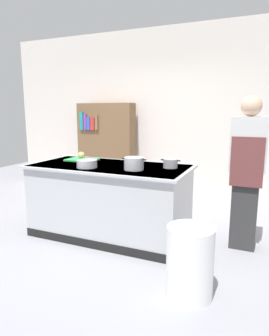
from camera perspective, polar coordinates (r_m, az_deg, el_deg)
The scene contains 11 objects.
ground_plane at distance 3.97m, azimuth -4.57°, elevation -12.37°, with size 10.00×10.00×0.00m, color gray.
back_wall at distance 5.59m, azimuth 5.48°, elevation 10.12°, with size 6.40×0.12×3.00m, color silver.
counter_island at distance 3.81m, azimuth -4.68°, elevation -5.93°, with size 1.98×0.98×0.90m.
cutting_board at distance 4.11m, azimuth -9.97°, elevation 1.54°, with size 0.40×0.28×0.02m, color green.
onion at distance 4.17m, azimuth -10.07°, elevation 2.43°, with size 0.09×0.09×0.09m, color tan.
stock_pot at distance 3.41m, azimuth -0.11°, elevation 0.86°, with size 0.29×0.22×0.14m.
sauce_pan at distance 3.55m, azimuth 6.83°, elevation 0.88°, with size 0.23×0.17×0.11m.
mixing_bowl at distance 3.59m, azimuth -9.02°, elevation 0.81°, with size 0.24×0.24×0.09m, color #B7BABF.
trash_bin at distance 2.68m, azimuth 10.43°, elevation -17.17°, with size 0.40×0.40×0.62m, color white.
person_chef at distance 3.56m, azimuth 20.55°, elevation -0.36°, with size 0.38×0.25×1.72m.
bookshelf at distance 5.77m, azimuth -5.37°, elevation 3.69°, with size 1.10×0.31×1.70m.
Camera 1 is at (1.73, -3.22, 1.56)m, focal length 32.14 mm.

